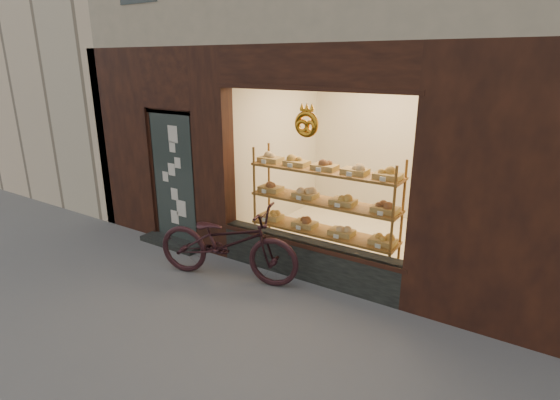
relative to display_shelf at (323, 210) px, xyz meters
The scene contains 4 objects.
ground 2.73m from the display_shelf, 100.01° to the right, with size 90.00×90.00×0.00m, color #575757.
neighbor_left 11.08m from the display_shelf, 163.64° to the left, with size 12.00×7.00×9.00m, color beige.
display_shelf is the anchor object (origin of this frame).
bicycle 1.43m from the display_shelf, 131.72° to the right, with size 0.71×2.04×1.07m, color black.
Camera 1 is at (3.13, -2.70, 2.89)m, focal length 28.00 mm.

